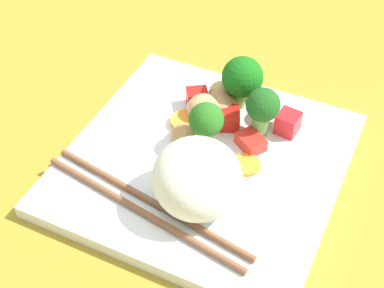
{
  "coord_description": "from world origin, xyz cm",
  "views": [
    {
      "loc": [
        -34.12,
        -15.74,
        40.76
      ],
      "look_at": [
        -0.61,
        1.07,
        3.41
      ],
      "focal_mm": 51.83,
      "sensor_mm": 36.0,
      "label": 1
    }
  ],
  "objects_px": {
    "square_plate": "(204,163)",
    "broccoli_floret_1": "(263,108)",
    "rice_mound": "(197,178)",
    "carrot_slice_2": "(246,165)",
    "chopstick_pair": "(146,206)"
  },
  "relations": [
    {
      "from": "square_plate",
      "to": "broccoli_floret_1",
      "type": "relative_size",
      "value": 4.59
    },
    {
      "from": "rice_mound",
      "to": "broccoli_floret_1",
      "type": "height_order",
      "value": "rice_mound"
    },
    {
      "from": "square_plate",
      "to": "broccoli_floret_1",
      "type": "xyz_separation_m",
      "value": [
        0.06,
        -0.04,
        0.04
      ]
    },
    {
      "from": "rice_mound",
      "to": "carrot_slice_2",
      "type": "height_order",
      "value": "rice_mound"
    },
    {
      "from": "square_plate",
      "to": "rice_mound",
      "type": "xyz_separation_m",
      "value": [
        -0.05,
        -0.02,
        0.04
      ]
    },
    {
      "from": "broccoli_floret_1",
      "to": "carrot_slice_2",
      "type": "height_order",
      "value": "broccoli_floret_1"
    },
    {
      "from": "broccoli_floret_1",
      "to": "carrot_slice_2",
      "type": "distance_m",
      "value": 0.06
    },
    {
      "from": "square_plate",
      "to": "chopstick_pair",
      "type": "distance_m",
      "value": 0.08
    },
    {
      "from": "carrot_slice_2",
      "to": "chopstick_pair",
      "type": "height_order",
      "value": "chopstick_pair"
    },
    {
      "from": "carrot_slice_2",
      "to": "chopstick_pair",
      "type": "bearing_deg",
      "value": 145.57
    },
    {
      "from": "square_plate",
      "to": "carrot_slice_2",
      "type": "distance_m",
      "value": 0.04
    },
    {
      "from": "broccoli_floret_1",
      "to": "carrot_slice_2",
      "type": "bearing_deg",
      "value": -173.66
    },
    {
      "from": "carrot_slice_2",
      "to": "chopstick_pair",
      "type": "distance_m",
      "value": 0.11
    },
    {
      "from": "square_plate",
      "to": "rice_mound",
      "type": "bearing_deg",
      "value": -161.56
    },
    {
      "from": "rice_mound",
      "to": "chopstick_pair",
      "type": "xyz_separation_m",
      "value": [
        -0.03,
        0.04,
        -0.03
      ]
    }
  ]
}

